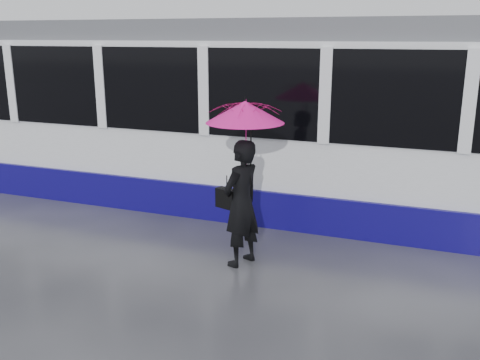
% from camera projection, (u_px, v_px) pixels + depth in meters
% --- Properties ---
extents(ground, '(90.00, 90.00, 0.00)m').
position_uv_depth(ground, '(156.00, 243.00, 8.22)').
color(ground, '#2F2F35').
rests_on(ground, ground).
extents(rails, '(34.00, 1.51, 0.02)m').
position_uv_depth(rails, '(220.00, 198.00, 10.47)').
color(rails, '#3F3D38').
rests_on(rails, ground).
extents(tram, '(26.00, 2.56, 3.35)m').
position_uv_depth(tram, '(368.00, 123.00, 9.09)').
color(tram, white).
rests_on(tram, ground).
extents(woman, '(0.61, 0.75, 1.76)m').
position_uv_depth(woman, '(241.00, 203.00, 7.26)').
color(woman, black).
rests_on(woman, ground).
extents(umbrella, '(1.32, 1.32, 1.19)m').
position_uv_depth(umbrella, '(245.00, 127.00, 6.97)').
color(umbrella, '#F8145F').
rests_on(umbrella, ground).
extents(handbag, '(0.34, 0.23, 0.45)m').
position_uv_depth(handbag, '(227.00, 198.00, 7.34)').
color(handbag, black).
rests_on(handbag, ground).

